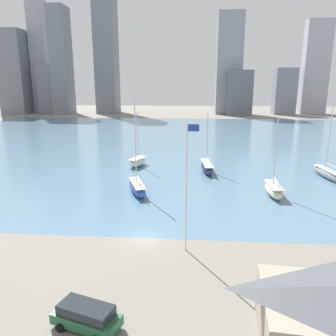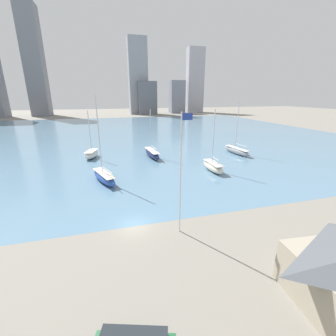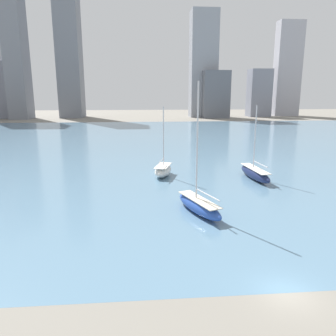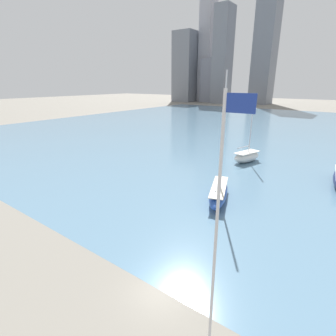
{
  "view_description": "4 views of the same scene",
  "coord_description": "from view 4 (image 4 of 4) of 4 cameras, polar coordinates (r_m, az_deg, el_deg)",
  "views": [
    {
      "loc": [
        5.48,
        -34.51,
        17.27
      ],
      "look_at": [
        1.51,
        17.31,
        4.05
      ],
      "focal_mm": 35.0,
      "sensor_mm": 36.0,
      "label": 1
    },
    {
      "loc": [
        -2.47,
        -24.04,
        15.27
      ],
      "look_at": [
        7.42,
        11.67,
        3.17
      ],
      "focal_mm": 24.0,
      "sensor_mm": 36.0,
      "label": 2
    },
    {
      "loc": [
        -10.23,
        -19.95,
        14.0
      ],
      "look_at": [
        -6.82,
        19.96,
        4.71
      ],
      "focal_mm": 35.0,
      "sensor_mm": 36.0,
      "label": 3
    },
    {
      "loc": [
        9.06,
        -11.64,
        13.9
      ],
      "look_at": [
        -7.5,
        11.1,
        4.69
      ],
      "focal_mm": 28.0,
      "sensor_mm": 36.0,
      "label": 4
    }
  ],
  "objects": [
    {
      "name": "ground_plane",
      "position": [
        20.27,
        -1.47,
        -25.18
      ],
      "size": [
        500.0,
        500.0,
        0.0
      ],
      "primitive_type": "plane",
      "color": "gray"
    },
    {
      "name": "harbor_water",
      "position": [
        83.31,
        29.46,
        6.19
      ],
      "size": [
        180.0,
        140.0,
        0.0
      ],
      "color": "slate",
      "rests_on": "ground_plane"
    },
    {
      "name": "flag_pole",
      "position": [
        12.03,
        10.57,
        -15.18
      ],
      "size": [
        1.24,
        0.14,
        13.7
      ],
      "color": "silver",
      "rests_on": "ground_plane"
    },
    {
      "name": "distant_city_skyline",
      "position": [
        186.43,
        25.14,
        20.95
      ],
      "size": [
        195.92,
        23.74,
        74.94
      ],
      "color": "slate",
      "rests_on": "ground_plane"
    },
    {
      "name": "sailboat_white",
      "position": [
        50.05,
        16.75,
        2.43
      ],
      "size": [
        4.21,
        6.74,
        11.71
      ],
      "rotation": [
        0.0,
        0.0,
        -0.29
      ],
      "color": "white",
      "rests_on": "harbor_water"
    },
    {
      "name": "sailboat_blue",
      "position": [
        33.19,
        10.96,
        -5.12
      ],
      "size": [
        5.07,
        9.32,
        15.23
      ],
      "rotation": [
        0.0,
        0.0,
        0.35
      ],
      "color": "#284CA8",
      "rests_on": "harbor_water"
    }
  ]
}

